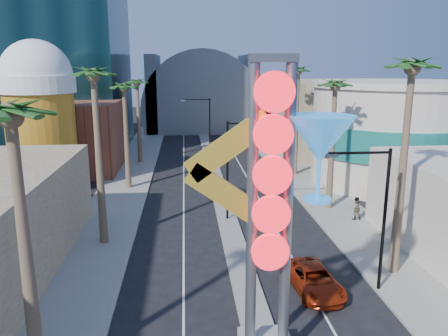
{
  "coord_description": "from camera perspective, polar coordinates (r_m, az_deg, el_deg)",
  "views": [
    {
      "loc": [
        -3.23,
        -13.02,
        12.14
      ],
      "look_at": [
        -0.38,
        18.73,
        4.61
      ],
      "focal_mm": 35.0,
      "sensor_mm": 36.0,
      "label": 1
    }
  ],
  "objects": [
    {
      "name": "neon_sign",
      "position": [
        17.18,
        8.73,
        -3.21
      ],
      "size": [
        6.53,
        2.6,
        12.55
      ],
      "color": "gray",
      "rests_on": "ground"
    },
    {
      "name": "palm_7",
      "position": [
        48.61,
        9.65,
        11.55
      ],
      "size": [
        2.4,
        2.4,
        12.7
      ],
      "color": "brown",
      "rests_on": "ground"
    },
    {
      "name": "filler_east",
      "position": [
        64.38,
        12.37,
        6.61
      ],
      "size": [
        10.0,
        20.0,
        10.0
      ],
      "primitive_type": "cube",
      "color": "#8F745C",
      "rests_on": "ground"
    },
    {
      "name": "sidewalk_east",
      "position": [
        51.13,
        9.45,
        -0.55
      ],
      "size": [
        5.0,
        100.0,
        0.15
      ],
      "primitive_type": "cube",
      "color": "gray",
      "rests_on": "ground"
    },
    {
      "name": "beer_mug",
      "position": [
        45.38,
        -22.93,
        6.82
      ],
      "size": [
        7.0,
        7.0,
        14.5
      ],
      "color": "#A96D16",
      "rests_on": "ground"
    },
    {
      "name": "palm_6",
      "position": [
        37.16,
        14.3,
        9.48
      ],
      "size": [
        2.4,
        2.4,
        11.7
      ],
      "color": "brown",
      "rests_on": "ground"
    },
    {
      "name": "turquoise_building",
      "position": [
        48.47,
        20.98,
        4.23
      ],
      "size": [
        16.6,
        16.6,
        10.6
      ],
      "color": "beige",
      "rests_on": "ground"
    },
    {
      "name": "brick_filler_west",
      "position": [
        53.22,
        -18.98,
        3.77
      ],
      "size": [
        10.0,
        10.0,
        8.0
      ],
      "primitive_type": "cube",
      "color": "brown",
      "rests_on": "ground"
    },
    {
      "name": "streetlight_1",
      "position": [
        57.55,
        -2.43,
        6.03
      ],
      "size": [
        3.79,
        0.25,
        8.0
      ],
      "color": "black",
      "rests_on": "ground"
    },
    {
      "name": "palm_0",
      "position": [
        16.24,
        -25.94,
        4.14
      ],
      "size": [
        2.4,
        2.4,
        11.7
      ],
      "color": "brown",
      "rests_on": "ground"
    },
    {
      "name": "palm_2",
      "position": [
        43.49,
        -12.92,
        9.45
      ],
      "size": [
        2.4,
        2.4,
        11.2
      ],
      "color": "brown",
      "rests_on": "ground"
    },
    {
      "name": "palm_5",
      "position": [
        26.08,
        23.24,
        10.32
      ],
      "size": [
        2.4,
        2.4,
        13.2
      ],
      "color": "brown",
      "rests_on": "ground"
    },
    {
      "name": "palm_1",
      "position": [
        29.62,
        -16.62,
        10.2
      ],
      "size": [
        2.4,
        2.4,
        12.7
      ],
      "color": "brown",
      "rests_on": "ground"
    },
    {
      "name": "streetlight_2",
      "position": [
        24.38,
        19.32,
        -4.93
      ],
      "size": [
        3.45,
        0.25,
        8.0
      ],
      "color": "black",
      "rests_on": "ground"
    },
    {
      "name": "red_pickup",
      "position": [
        25.2,
        11.64,
        -14.06
      ],
      "size": [
        2.72,
        5.09,
        1.36
      ],
      "primitive_type": "imported",
      "rotation": [
        0.0,
        0.0,
        0.1
      ],
      "color": "#A1270C",
      "rests_on": "ground"
    },
    {
      "name": "median",
      "position": [
        52.53,
        -1.46,
        0.0
      ],
      "size": [
        1.6,
        84.0,
        0.15
      ],
      "primitive_type": "cube",
      "color": "gray",
      "rests_on": "ground"
    },
    {
      "name": "sidewalk_west",
      "position": [
        49.91,
        -12.19,
        -1.01
      ],
      "size": [
        5.0,
        100.0,
        0.15
      ],
      "primitive_type": "cube",
      "color": "gray",
      "rests_on": "ground"
    },
    {
      "name": "palm_3",
      "position": [
        55.39,
        -11.28,
        10.28
      ],
      "size": [
        2.4,
        2.4,
        11.2
      ],
      "color": "brown",
      "rests_on": "ground"
    },
    {
      "name": "streetlight_0",
      "position": [
        34.02,
        1.37,
        0.96
      ],
      "size": [
        3.79,
        0.25,
        8.0
      ],
      "color": "black",
      "rests_on": "ground"
    },
    {
      "name": "canopy",
      "position": [
        85.44,
        -2.97,
        8.01
      ],
      "size": [
        22.0,
        16.0,
        22.0
      ],
      "color": "slate",
      "rests_on": "ground"
    },
    {
      "name": "pedestrian_b",
      "position": [
        36.31,
        16.82,
        -5.05
      ],
      "size": [
        0.9,
        0.7,
        1.85
      ],
      "primitive_type": "imported",
      "rotation": [
        0.0,
        0.0,
        3.14
      ],
      "color": "gray",
      "rests_on": "sidewalk_east"
    }
  ]
}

